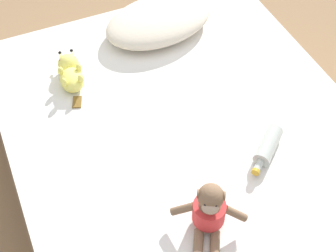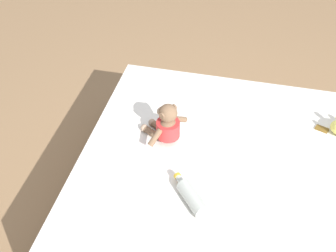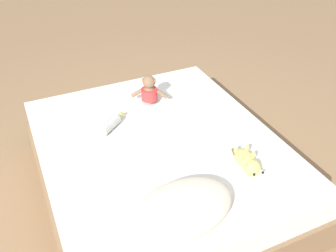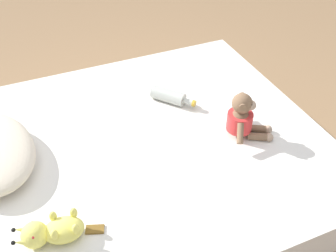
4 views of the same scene
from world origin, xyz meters
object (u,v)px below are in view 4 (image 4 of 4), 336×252
bed (138,177)px  plush_yellow_creature (52,232)px  glass_bottle (169,96)px  plush_monkey (242,119)px

bed → plush_yellow_creature: (-0.38, 0.46, 0.27)m
plush_yellow_creature → glass_bottle: plush_yellow_creature is taller
bed → plush_monkey: bearing=-105.4°
plush_yellow_creature → plush_monkey: bearing=-75.5°
plush_yellow_creature → glass_bottle: size_ratio=1.47×
plush_monkey → plush_yellow_creature: size_ratio=0.80×
plush_yellow_creature → bed: bearing=-50.5°
bed → plush_monkey: plush_monkey is taller
bed → plush_yellow_creature: bearing=129.5°
plush_monkey → plush_yellow_creature: plush_monkey is taller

